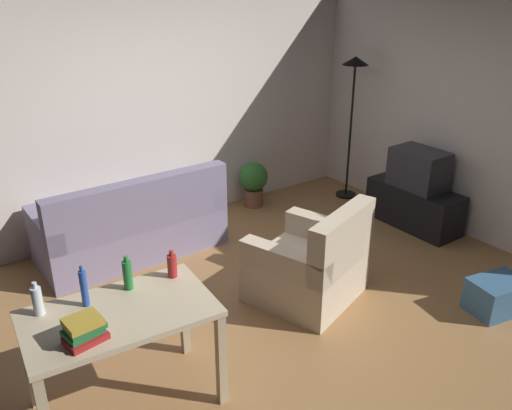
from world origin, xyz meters
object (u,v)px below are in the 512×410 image
potted_plant (253,181)px  book_stack (84,330)px  bottle_blue (84,288)px  tv_stand (414,206)px  armchair (312,266)px  couch (133,228)px  tv (419,169)px  desk (121,325)px  bottle_red (172,265)px  torchiere_lamp (353,89)px  bottle_green (128,275)px  bottle_clear (37,300)px  storage_box (497,295)px

potted_plant → book_stack: size_ratio=2.25×
bottle_blue → book_stack: (-0.13, -0.35, -0.06)m
tv_stand → armchair: 2.02m
couch → tv: size_ratio=3.12×
desk → bottle_red: size_ratio=6.07×
torchiere_lamp → desk: torchiere_lamp is taller
armchair → bottle_green: bottle_green is taller
potted_plant → bottle_green: (-2.50, -2.06, 0.54)m
bottle_clear → bottle_blue: bearing=-15.9°
storage_box → bottle_red: bottle_red is taller
bottle_clear → bottle_green: size_ratio=0.93×
bottle_clear → book_stack: bottle_clear is taller
tv_stand → storage_box: tv_stand is taller
desk → bottle_blue: bearing=132.9°
couch → torchiere_lamp: torchiere_lamp is taller
bottle_blue → bottle_red: 0.62m
bottle_blue → bottle_green: bearing=5.1°
potted_plant → bottle_clear: size_ratio=2.47×
desk → bottle_clear: bearing=152.7°
book_stack → tv_stand: bearing=12.2°
tv_stand → book_stack: bearing=102.2°
bottle_blue → desk: bearing=-52.1°
bottle_clear → book_stack: bearing=-71.1°
tv_stand → bottle_red: bearing=99.2°
tv_stand → torchiere_lamp: size_ratio=0.61×
couch → tv: bearing=157.2°
couch → bottle_green: bottle_green is taller
couch → torchiere_lamp: bearing=177.3°
tv → storage_box: (-0.79, -1.56, -0.55)m
couch → armchair: (0.98, -1.69, 0.01)m
bottle_green → couch: bearing=66.9°
tv → book_stack: size_ratio=2.37×
couch → tv_stand: (2.94, -1.24, -0.07)m
storage_box → bottle_red: (-2.59, 1.01, 0.70)m
tv → potted_plant: tv is taller
desk → armchair: bearing=13.3°
bottle_clear → bottle_red: (0.89, -0.08, -0.01)m
potted_plant → bottle_blue: bottle_blue is taller
bottle_blue → potted_plant: bearing=36.7°
tv_stand → storage_box: size_ratio=2.29×
potted_plant → torchiere_lamp: bearing=-20.9°
torchiere_lamp → tv: bearing=-89.8°
potted_plant → desk: bearing=-139.5°
bottle_clear → tv_stand: bearing=6.2°
couch → bottle_green: bearing=66.9°
couch → tv: 3.22m
couch → bottle_clear: 2.23m
desk → tv_stand: bearing=15.6°
couch → bottle_red: bearing=76.4°
potted_plant → bottle_red: bottle_red is taller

